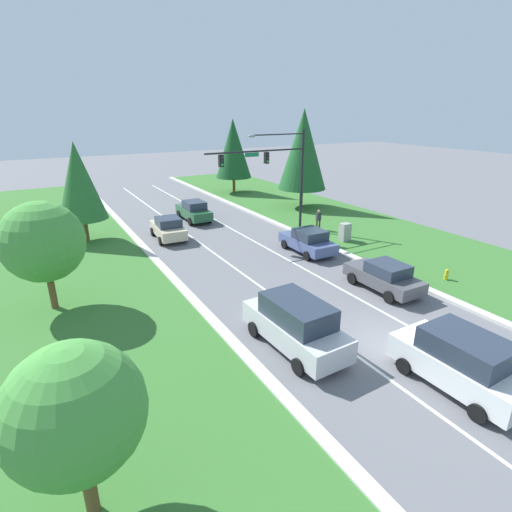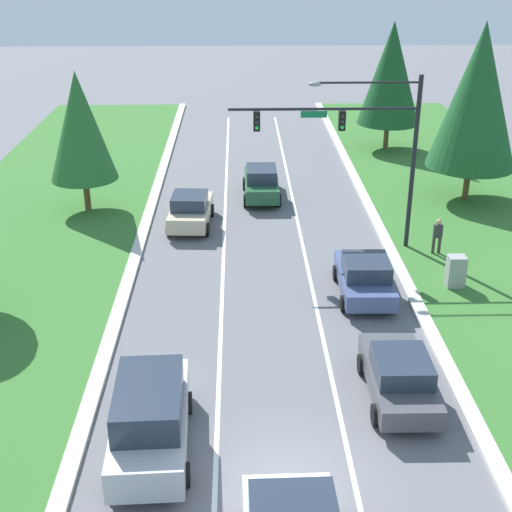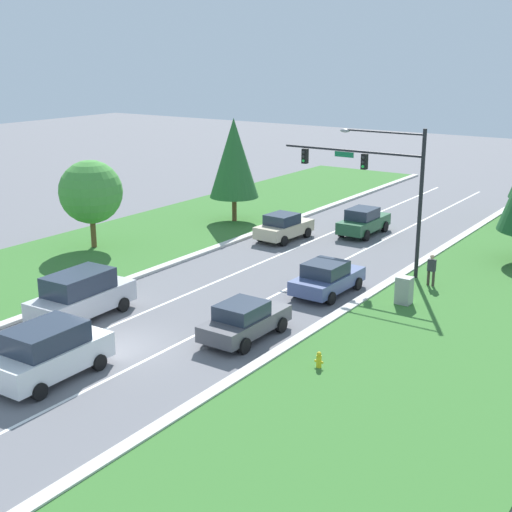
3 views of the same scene
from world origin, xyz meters
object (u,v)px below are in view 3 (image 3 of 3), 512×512
slate_blue_sedan (327,278)px  conifer_mid_left_tree (234,158)px  silver_suv (81,295)px  utility_cabinet (404,291)px  fire_hydrant (319,361)px  pedestrian (431,269)px  oak_near_left_tree (91,192)px  champagne_sedan (284,227)px  traffic_signal_mast (379,176)px  graphite_sedan (244,320)px  forest_sedan (363,221)px  white_suv (48,352)px

slate_blue_sedan → conifer_mid_left_tree: (-12.57, 9.71, 3.60)m
slate_blue_sedan → silver_suv: size_ratio=0.86×
utility_cabinet → fire_hydrant: bearing=-88.9°
fire_hydrant → pedestrian: bearing=90.4°
oak_near_left_tree → conifer_mid_left_tree: bearing=74.1°
silver_suv → fire_hydrant: size_ratio=7.22×
pedestrian → champagne_sedan: bearing=-15.8°
utility_cabinet → pedestrian: 3.21m
conifer_mid_left_tree → silver_suv: bearing=-74.3°
traffic_signal_mast → graphite_sedan: 12.27m
slate_blue_sedan → champagne_sedan: size_ratio=1.02×
forest_sedan → fire_hydrant: 20.59m
white_suv → pedestrian: size_ratio=2.69×
pedestrian → fire_hydrant: pedestrian is taller
white_suv → fire_hydrant: white_suv is taller
forest_sedan → conifer_mid_left_tree: bearing=-169.2°
forest_sedan → conifer_mid_left_tree: 9.75m
graphite_sedan → fire_hydrant: (3.99, -0.88, -0.45)m
utility_cabinet → conifer_mid_left_tree: (-16.30, 9.15, 3.72)m
white_suv → fire_hydrant: (7.68, 6.07, -0.67)m
slate_blue_sedan → fire_hydrant: bearing=-62.0°
white_suv → champagne_sedan: bearing=98.0°
traffic_signal_mast → slate_blue_sedan: (-0.35, -4.64, -4.35)m
white_suv → graphite_sedan: bearing=61.0°
forest_sedan → oak_near_left_tree: oak_near_left_tree is taller
traffic_signal_mast → slate_blue_sedan: traffic_signal_mast is taller
fire_hydrant → oak_near_left_tree: size_ratio=0.13×
silver_suv → forest_sedan: 20.76m
silver_suv → fire_hydrant: (11.22, 1.28, -0.73)m
slate_blue_sedan → graphite_sedan: (-0.09, -6.82, -0.01)m
silver_suv → pedestrian: 16.93m
conifer_mid_left_tree → champagne_sedan: bearing=-22.2°
traffic_signal_mast → forest_sedan: bearing=120.4°
pedestrian → slate_blue_sedan: bearing=47.7°
fire_hydrant → silver_suv: bearing=-173.5°
graphite_sedan → champagne_sedan: size_ratio=1.02×
traffic_signal_mast → white_suv: 19.32m
silver_suv → forest_sedan: (3.68, 20.43, -0.19)m
silver_suv → conifer_mid_left_tree: 19.70m
graphite_sedan → white_suv: bearing=-117.4°
graphite_sedan → utility_cabinet: (3.82, 7.38, -0.11)m
traffic_signal_mast → pedestrian: (3.46, -0.87, -4.22)m
white_suv → utility_cabinet: 16.19m
traffic_signal_mast → oak_near_left_tree: 16.76m
traffic_signal_mast → oak_near_left_tree: size_ratio=1.52×
fire_hydrant → white_suv: bearing=-141.7°
fire_hydrant → utility_cabinet: bearing=91.1°
slate_blue_sedan → utility_cabinet: (3.73, 0.57, -0.12)m
white_suv → slate_blue_sedan: bearing=73.6°
champagne_sedan → utility_cabinet: champagne_sedan is taller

